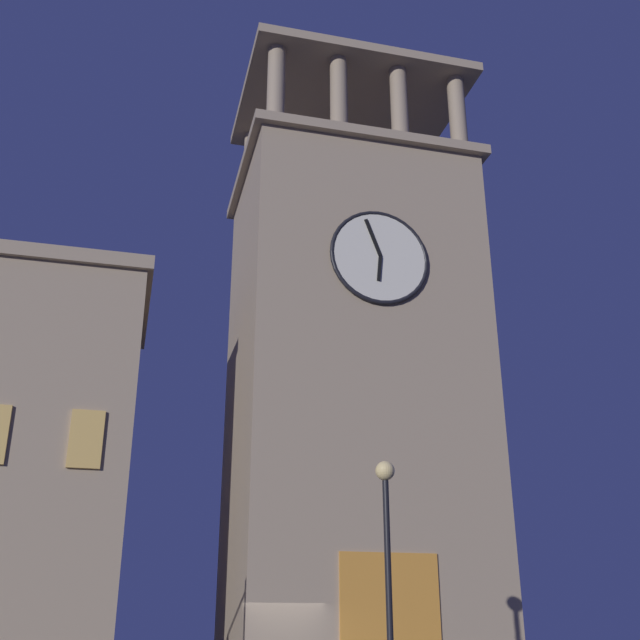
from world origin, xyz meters
TOP-DOWN VIEW (x-y plane):
  - clocktower at (-3.31, -4.17)m, footprint 9.46×7.80m
  - street_lamp at (-0.79, 6.69)m, footprint 0.44×0.44m

SIDE VIEW (x-z plane):
  - street_lamp at x=-0.79m, z-range 1.03..6.33m
  - clocktower at x=-3.31m, z-range -3.12..23.74m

